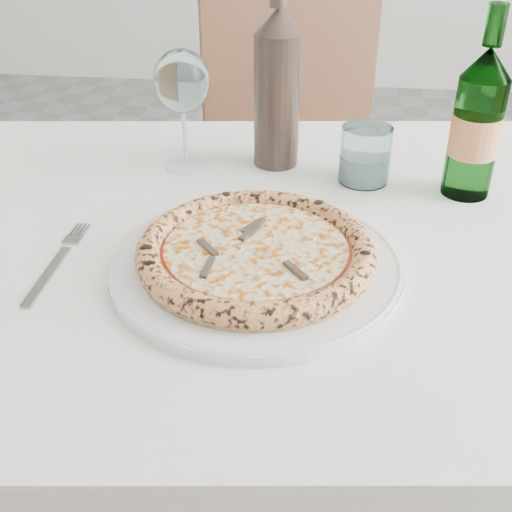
# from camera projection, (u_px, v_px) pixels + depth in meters

# --- Properties ---
(dining_table) EXTENTS (1.48, 0.98, 0.76)m
(dining_table) POSITION_uv_depth(u_px,v_px,m) (264.00, 286.00, 0.91)
(dining_table) COLOR brown
(dining_table) RESTS_ON floor
(chair_far) EXTENTS (0.57, 0.57, 0.93)m
(chair_far) POSITION_uv_depth(u_px,v_px,m) (299.00, 156.00, 1.63)
(chair_far) COLOR brown
(chair_far) RESTS_ON floor
(plate) EXTENTS (0.35, 0.35, 0.02)m
(plate) POSITION_uv_depth(u_px,v_px,m) (256.00, 264.00, 0.77)
(plate) COLOR white
(plate) RESTS_ON dining_table
(pizza) EXTENTS (0.28, 0.28, 0.03)m
(pizza) POSITION_uv_depth(u_px,v_px,m) (256.00, 252.00, 0.76)
(pizza) COLOR tan
(pizza) RESTS_ON plate
(fork) EXTENTS (0.02, 0.18, 0.00)m
(fork) POSITION_uv_depth(u_px,v_px,m) (56.00, 263.00, 0.78)
(fork) COLOR gray
(fork) RESTS_ON dining_table
(wine_glass) EXTENTS (0.08, 0.08, 0.19)m
(wine_glass) POSITION_uv_depth(u_px,v_px,m) (182.00, 84.00, 0.96)
(wine_glass) COLOR white
(wine_glass) RESTS_ON dining_table
(tumbler) EXTENTS (0.08, 0.08, 0.09)m
(tumbler) POSITION_uv_depth(u_px,v_px,m) (365.00, 158.00, 0.97)
(tumbler) COLOR silver
(tumbler) RESTS_ON dining_table
(beer_bottle) EXTENTS (0.07, 0.07, 0.27)m
(beer_bottle) POSITION_uv_depth(u_px,v_px,m) (477.00, 124.00, 0.89)
(beer_bottle) COLOR #408141
(beer_bottle) RESTS_ON dining_table
(wine_bottle) EXTENTS (0.07, 0.07, 0.29)m
(wine_bottle) POSITION_uv_depth(u_px,v_px,m) (277.00, 87.00, 0.98)
(wine_bottle) COLOR #2D211B
(wine_bottle) RESTS_ON dining_table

